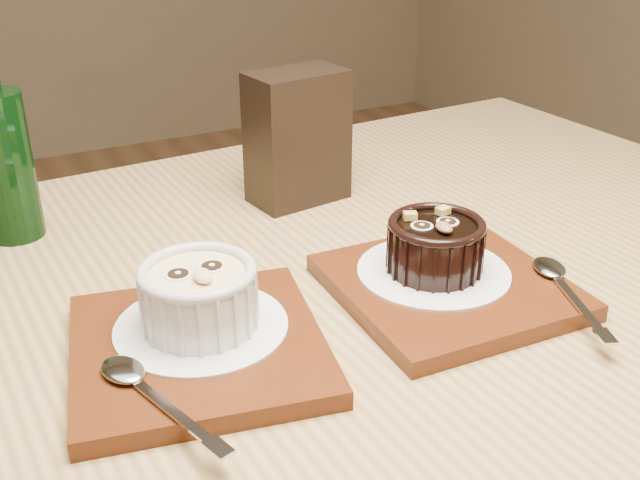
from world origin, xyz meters
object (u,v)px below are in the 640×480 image
Objects in this scene: table at (288,406)px; tray_left at (198,348)px; ramekin_white at (199,294)px; ramekin_dark at (435,244)px; condiment_stand at (297,137)px; tray_right at (448,287)px; green_bottle at (3,160)px.

tray_left reaches higher than table.
ramekin_white is (0.01, 0.01, 0.04)m from tray_left.
ramekin_white is 1.07× the size of ramekin_dark.
ramekin_white is 0.62× the size of condiment_stand.
condiment_stand reaches higher than ramekin_dark.
tray_left is at bearing -164.84° from table.
condiment_stand is at bearing 95.22° from tray_right.
tray_left is (-0.08, -0.02, 0.10)m from table.
ramekin_white reaches higher than tray_right.
ramekin_white is (-0.07, -0.01, 0.13)m from table.
ramekin_white is at bearing -174.49° from table.
ramekin_dark is 0.58× the size of condiment_stand.
table is 6.90× the size of tray_left.
condiment_stand is at bearing 102.14° from ramekin_dark.
tray_left is 1.29× the size of condiment_stand.
condiment_stand is at bearing 50.28° from tray_left.
tray_left is 0.31m from condiment_stand.
tray_left is at bearing -129.72° from condiment_stand.
ramekin_white is 0.20m from ramekin_dark.
ramekin_dark reaches higher than tray_left.
condiment_stand is 0.70× the size of green_bottle.
green_bottle reaches higher than ramekin_white.
condiment_stand reaches higher than ramekin_white.
green_bottle is (-0.17, 0.26, 0.17)m from table.
tray_right is at bearing -2.61° from tray_left.
ramekin_dark is (0.13, -0.02, 0.13)m from table.
tray_left is at bearing -119.37° from ramekin_white.
tray_left is at bearing 177.39° from tray_right.
tray_right is 1.29× the size of condiment_stand.
tray_left is 1.00× the size of tray_right.
ramekin_white reaches higher than tray_left.
green_bottle reaches higher than tray_left.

